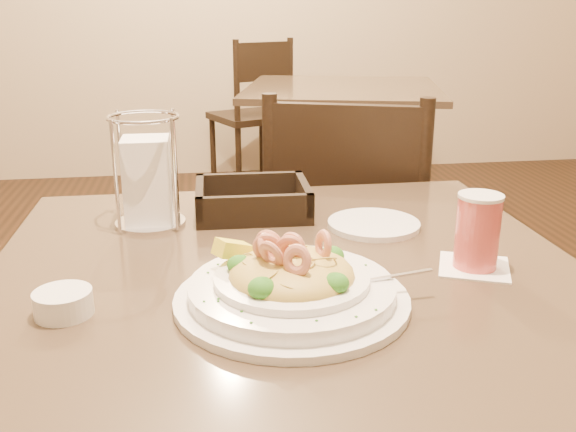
{
  "coord_description": "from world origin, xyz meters",
  "views": [
    {
      "loc": [
        -0.13,
        -0.87,
        1.13
      ],
      "look_at": [
        0.0,
        0.02,
        0.83
      ],
      "focal_mm": 40.0,
      "sensor_mm": 36.0,
      "label": 1
    }
  ],
  "objects": [
    {
      "name": "main_table",
      "position": [
        0.0,
        0.0,
        0.51
      ],
      "size": [
        0.9,
        0.9,
        0.75
      ],
      "color": "black",
      "rests_on": "ground"
    },
    {
      "name": "background_table",
      "position": [
        0.57,
        2.14,
        0.51
      ],
      "size": [
        1.09,
        1.09,
        0.75
      ],
      "rotation": [
        0.0,
        0.0,
        -0.24
      ],
      "color": "black",
      "rests_on": "ground"
    },
    {
      "name": "dining_chair_near",
      "position": [
        0.26,
        0.68,
        0.5
      ],
      "size": [
        0.53,
        0.53,
        0.93
      ],
      "rotation": [
        0.0,
        0.0,
        2.81
      ],
      "color": "black",
      "rests_on": "ground"
    },
    {
      "name": "dining_chair_far",
      "position": [
        0.23,
        3.05,
        0.5
      ],
      "size": [
        0.55,
        0.55,
        0.93
      ],
      "rotation": [
        0.0,
        0.0,
        3.54
      ],
      "color": "black",
      "rests_on": "ground"
    },
    {
      "name": "pasta_bowl",
      "position": [
        -0.01,
        -0.11,
        0.78
      ],
      "size": [
        0.35,
        0.31,
        0.1
      ],
      "rotation": [
        0.0,
        0.0,
        -0.05
      ],
      "color": "white",
      "rests_on": "main_table"
    },
    {
      "name": "drink_glass",
      "position": [
        0.28,
        -0.03,
        0.81
      ],
      "size": [
        0.13,
        0.13,
        0.12
      ],
      "rotation": [
        0.0,
        0.0,
        -0.4
      ],
      "color": "white",
      "rests_on": "main_table"
    },
    {
      "name": "bread_basket",
      "position": [
        -0.03,
        0.28,
        0.77
      ],
      "size": [
        0.22,
        0.18,
        0.06
      ],
      "rotation": [
        0.0,
        0.0,
        -0.03
      ],
      "color": "black",
      "rests_on": "main_table"
    },
    {
      "name": "napkin_caddy",
      "position": [
        -0.22,
        0.25,
        0.83
      ],
      "size": [
        0.13,
        0.13,
        0.2
      ],
      "rotation": [
        0.0,
        0.0,
        -0.01
      ],
      "color": "silver",
      "rests_on": "main_table"
    },
    {
      "name": "side_plate",
      "position": [
        0.18,
        0.17,
        0.75
      ],
      "size": [
        0.21,
        0.21,
        0.01
      ],
      "primitive_type": "cylinder",
      "rotation": [
        0.0,
        0.0,
        -0.35
      ],
      "color": "white",
      "rests_on": "main_table"
    },
    {
      "name": "butter_ramekin",
      "position": [
        -0.31,
        -0.1,
        0.77
      ],
      "size": [
        0.07,
        0.07,
        0.03
      ],
      "primitive_type": "cylinder",
      "rotation": [
        0.0,
        0.0,
        -0.0
      ],
      "color": "white",
      "rests_on": "main_table"
    }
  ]
}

